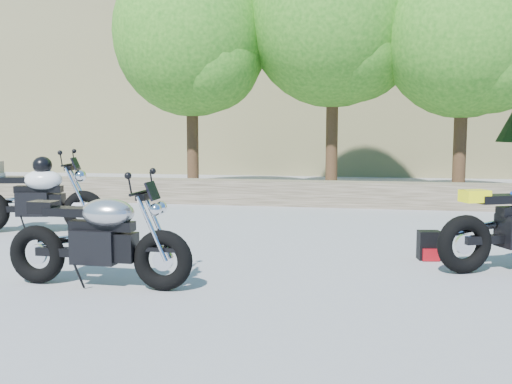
# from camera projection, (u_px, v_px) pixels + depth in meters

# --- Properties ---
(ground) EXTENTS (90.00, 90.00, 0.00)m
(ground) POSITION_uv_depth(u_px,v_px,m) (222.00, 268.00, 6.33)
(ground) COLOR gray
(ground) RESTS_ON ground
(stone_wall) EXTENTS (22.00, 0.55, 0.50)m
(stone_wall) POSITION_uv_depth(u_px,v_px,m) (286.00, 193.00, 11.68)
(stone_wall) COLOR #4D4433
(stone_wall) RESTS_ON ground
(hillside) EXTENTS (80.00, 30.00, 15.00)m
(hillside) POSITION_uv_depth(u_px,v_px,m) (391.00, 25.00, 32.35)
(hillside) COLOR olive
(hillside) RESTS_ON ground
(tree_decid_left) EXTENTS (3.67, 3.67, 5.62)m
(tree_decid_left) POSITION_uv_depth(u_px,v_px,m) (195.00, 40.00, 13.35)
(tree_decid_left) COLOR #382314
(tree_decid_left) RESTS_ON ground
(tree_decid_mid) EXTENTS (4.08, 4.08, 6.24)m
(tree_decid_mid) POSITION_uv_depth(u_px,v_px,m) (338.00, 21.00, 13.10)
(tree_decid_mid) COLOR #382314
(tree_decid_mid) RESTS_ON ground
(tree_decid_right) EXTENTS (3.54, 3.54, 5.41)m
(tree_decid_right) POSITION_uv_depth(u_px,v_px,m) (470.00, 37.00, 12.06)
(tree_decid_right) COLOR #382314
(tree_decid_right) RESTS_ON ground
(silver_bike) EXTENTS (1.91, 0.61, 0.96)m
(silver_bike) POSITION_uv_depth(u_px,v_px,m) (99.00, 240.00, 5.53)
(silver_bike) COLOR black
(silver_bike) RESTS_ON ground
(white_bike) EXTENTS (2.06, 0.69, 1.14)m
(white_bike) POSITION_uv_depth(u_px,v_px,m) (35.00, 195.00, 8.48)
(white_bike) COLOR black
(white_bike) RESTS_ON ground
(backpack) EXTENTS (0.28, 0.25, 0.34)m
(backpack) POSITION_uv_depth(u_px,v_px,m) (429.00, 246.00, 6.73)
(backpack) COLOR black
(backpack) RESTS_ON ground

